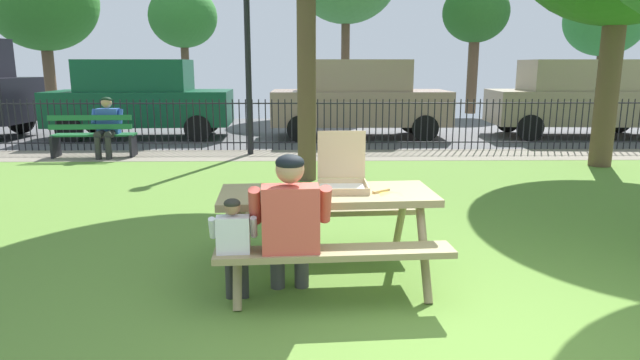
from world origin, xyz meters
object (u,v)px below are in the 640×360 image
(adult_at_table, at_px, (290,222))
(parked_car_center, at_px, (359,98))
(lamp_post_walkway, at_px, (247,38))
(far_tree_left, at_px, (42,2))
(pizza_slice_on_table, at_px, (389,193))
(picnic_table_foreground, at_px, (327,211))
(far_tree_midleft, at_px, (183,18))
(far_tree_midright, at_px, (476,14))
(parked_car_left, at_px, (140,98))
(pizza_box_open, at_px, (342,175))
(parked_car_right, at_px, (579,97))
(park_bench_left, at_px, (93,136))
(person_on_park_bench, at_px, (107,124))
(far_tree_right, at_px, (605,20))
(child_at_table, at_px, (234,242))

(adult_at_table, height_order, parked_car_center, parked_car_center)
(lamp_post_walkway, xyz_separation_m, far_tree_left, (-8.42, 9.50, 1.70))
(pizza_slice_on_table, relative_size, far_tree_left, 0.05)
(picnic_table_foreground, height_order, far_tree_midleft, far_tree_midleft)
(far_tree_midright, bearing_deg, parked_car_left, -146.54)
(parked_car_center, height_order, far_tree_midleft, far_tree_midleft)
(pizza_box_open, xyz_separation_m, parked_car_center, (0.95, 9.18, 0.12))
(parked_car_right, bearing_deg, park_bench_left, -165.25)
(person_on_park_bench, bearing_deg, picnic_table_foreground, -56.82)
(parked_car_center, relative_size, parked_car_right, 0.98)
(park_bench_left, xyz_separation_m, parked_car_right, (11.17, 2.94, 0.59))
(parked_car_left, bearing_deg, parked_car_center, 0.01)
(pizza_box_open, height_order, parked_car_right, parked_car_right)
(picnic_table_foreground, xyz_separation_m, far_tree_midright, (5.95, 16.17, 3.02))
(pizza_slice_on_table, distance_m, adult_at_table, 0.92)
(picnic_table_foreground, height_order, far_tree_left, far_tree_left)
(park_bench_left, distance_m, far_tree_left, 11.71)
(pizza_slice_on_table, distance_m, far_tree_midright, 17.39)
(pizza_box_open, bearing_deg, park_bench_left, 126.47)
(park_bench_left, relative_size, far_tree_right, 0.34)
(picnic_table_foreground, relative_size, park_bench_left, 1.17)
(far_tree_left, xyz_separation_m, far_tree_midright, (15.75, 0.00, -0.42))
(pizza_box_open, bearing_deg, parked_car_center, 84.11)
(far_tree_left, bearing_deg, picnic_table_foreground, -58.80)
(pizza_box_open, relative_size, child_at_table, 0.55)
(person_on_park_bench, xyz_separation_m, lamp_post_walkway, (2.82, 0.26, 1.68))
(parked_car_right, relative_size, far_tree_midright, 0.94)
(park_bench_left, bearing_deg, far_tree_left, 118.55)
(pizza_slice_on_table, xyz_separation_m, far_tree_left, (-10.31, 16.27, 3.26))
(child_at_table, height_order, far_tree_midright, far_tree_midright)
(person_on_park_bench, relative_size, parked_car_left, 0.27)
(park_bench_left, xyz_separation_m, lamp_post_walkway, (3.09, 0.27, 1.92))
(adult_at_table, relative_size, parked_car_left, 0.27)
(person_on_park_bench, relative_size, parked_car_center, 0.27)
(lamp_post_walkway, height_order, parked_car_center, lamp_post_walkway)
(picnic_table_foreground, relative_size, parked_car_right, 0.42)
(pizza_slice_on_table, height_order, far_tree_left, far_tree_left)
(parked_car_center, bearing_deg, far_tree_midleft, 130.51)
(pizza_slice_on_table, bearing_deg, person_on_park_bench, 125.88)
(parked_car_center, relative_size, far_tree_left, 0.76)
(pizza_box_open, height_order, person_on_park_bench, pizza_box_open)
(adult_at_table, xyz_separation_m, far_tree_right, (11.06, 16.70, 2.76))
(pizza_slice_on_table, xyz_separation_m, parked_car_center, (0.57, 9.43, 0.23))
(person_on_park_bench, bearing_deg, lamp_post_walkway, 5.19)
(adult_at_table, xyz_separation_m, lamp_post_walkway, (-1.09, 7.19, 1.68))
(picnic_table_foreground, xyz_separation_m, far_tree_left, (-9.79, 16.17, 3.44))
(pizza_slice_on_table, bearing_deg, lamp_post_walkway, 105.63)
(adult_at_table, bearing_deg, pizza_slice_on_table, 28.19)
(pizza_box_open, bearing_deg, far_tree_right, 56.43)
(adult_at_table, height_order, parked_car_left, parked_car_left)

